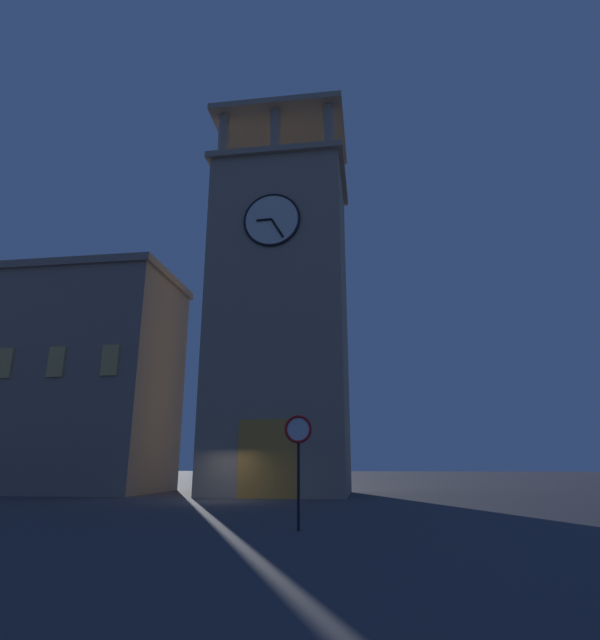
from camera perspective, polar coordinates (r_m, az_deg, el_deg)
ground_plane at (r=25.86m, az=-9.15°, el=-19.67°), size 200.00×200.00×0.00m
clocktower at (r=31.79m, az=-2.18°, el=0.49°), size 8.68×7.46×26.39m
adjacent_wing_building at (r=38.59m, az=-29.28°, el=-6.06°), size 20.52×7.88×14.09m
no_horn_sign at (r=14.34m, az=-0.20°, el=-13.37°), size 0.78×0.14×3.04m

